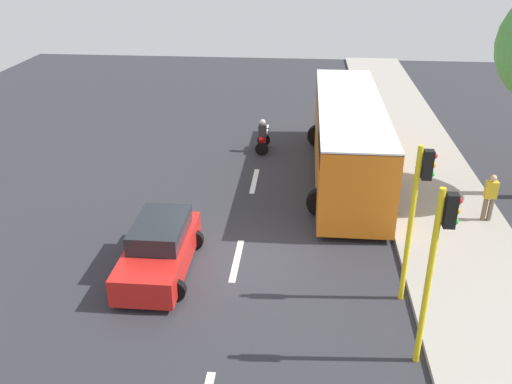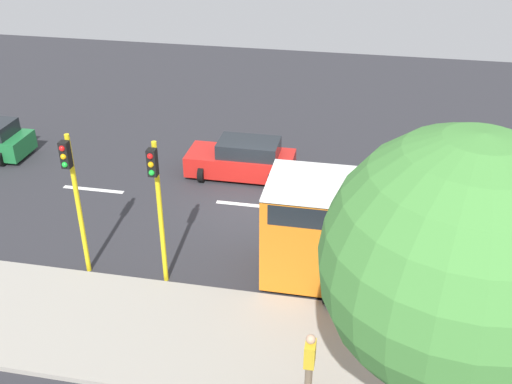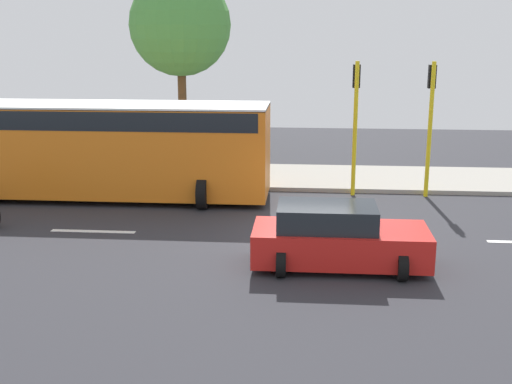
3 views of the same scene
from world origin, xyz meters
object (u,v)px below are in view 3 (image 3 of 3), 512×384
object	(u,v)px
traffic_light_midblock	(356,109)
pedestrian_near_signal	(230,144)
street_tree_north	(180,25)
car_red	(337,238)
city_bus	(102,144)
traffic_light_corner	(431,110)

from	to	relation	value
traffic_light_midblock	pedestrian_near_signal	bearing A→B (deg)	53.42
traffic_light_midblock	street_tree_north	distance (m)	9.34
car_red	pedestrian_near_signal	size ratio (longest dim) A/B	2.45
city_bus	pedestrian_near_signal	xyz separation A→B (m)	(4.59, -3.70, -0.79)
pedestrian_near_signal	traffic_light_corner	world-z (taller)	traffic_light_corner
pedestrian_near_signal	street_tree_north	bearing A→B (deg)	46.43
city_bus	traffic_light_corner	bearing A→B (deg)	-83.93
car_red	city_bus	distance (m)	9.63
car_red	traffic_light_midblock	xyz separation A→B (m)	(7.05, -0.82, 2.22)
car_red	city_bus	world-z (taller)	city_bus
car_red	street_tree_north	world-z (taller)	street_tree_north
car_red	traffic_light_midblock	world-z (taller)	traffic_light_midblock
city_bus	traffic_light_corner	xyz separation A→B (m)	(1.15, -10.80, 1.08)
traffic_light_corner	traffic_light_midblock	xyz separation A→B (m)	(0.00, 2.45, 0.00)
pedestrian_near_signal	traffic_light_corner	distance (m)	8.11
pedestrian_near_signal	traffic_light_midblock	bearing A→B (deg)	-126.58
pedestrian_near_signal	street_tree_north	xyz separation A→B (m)	(2.18, 2.30, 4.59)
pedestrian_near_signal	traffic_light_corner	size ratio (longest dim) A/B	0.38
pedestrian_near_signal	traffic_light_corner	bearing A→B (deg)	-115.89
car_red	city_bus	bearing A→B (deg)	51.92
city_bus	car_red	bearing A→B (deg)	-128.08
traffic_light_midblock	car_red	bearing A→B (deg)	173.37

